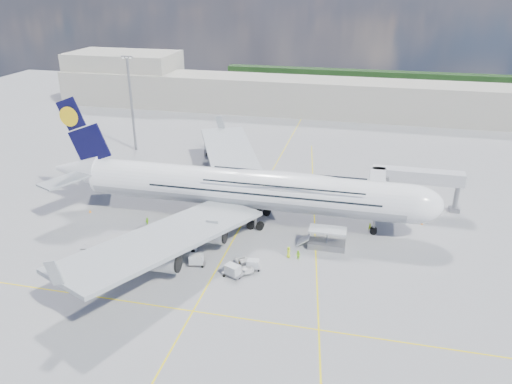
% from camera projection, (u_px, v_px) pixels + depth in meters
% --- Properties ---
extents(ground, '(300.00, 300.00, 0.00)m').
position_uv_depth(ground, '(231.00, 244.00, 89.94)').
color(ground, gray).
rests_on(ground, ground).
extents(taxi_line_main, '(0.25, 220.00, 0.01)m').
position_uv_depth(taxi_line_main, '(231.00, 244.00, 89.93)').
color(taxi_line_main, yellow).
rests_on(taxi_line_main, ground).
extents(taxi_line_cross, '(120.00, 0.25, 0.01)m').
position_uv_depth(taxi_line_cross, '(193.00, 311.00, 72.09)').
color(taxi_line_cross, yellow).
rests_on(taxi_line_cross, ground).
extents(taxi_line_diag, '(14.16, 99.06, 0.01)m').
position_uv_depth(taxi_line_diag, '(315.00, 227.00, 95.94)').
color(taxi_line_diag, yellow).
rests_on(taxi_line_diag, ground).
extents(airliner, '(77.26, 79.15, 23.71)m').
position_uv_depth(airliner, '(245.00, 188.00, 96.06)').
color(airliner, white).
rests_on(airliner, ground).
extents(jet_bridge, '(18.80, 12.10, 8.50)m').
position_uv_depth(jet_bridge, '(402.00, 181.00, 99.67)').
color(jet_bridge, '#B7B7BC').
rests_on(jet_bridge, ground).
extents(cargo_loader, '(8.53, 3.20, 3.67)m').
position_uv_depth(cargo_loader, '(326.00, 241.00, 88.52)').
color(cargo_loader, silver).
rests_on(cargo_loader, ground).
extents(light_mast, '(3.00, 0.70, 25.50)m').
position_uv_depth(light_mast, '(131.00, 103.00, 133.13)').
color(light_mast, gray).
rests_on(light_mast, ground).
extents(terminal, '(180.00, 16.00, 12.00)m').
position_uv_depth(terminal, '(305.00, 96.00, 172.31)').
color(terminal, '#B2AD9E').
rests_on(terminal, ground).
extents(hangar, '(40.00, 22.00, 18.00)m').
position_uv_depth(hangar, '(125.00, 76.00, 190.14)').
color(hangar, '#B2AD9E').
rests_on(hangar, ground).
extents(tree_line, '(160.00, 6.00, 8.00)m').
position_uv_depth(tree_line, '(417.00, 82.00, 204.94)').
color(tree_line, '#193814').
rests_on(tree_line, ground).
extents(dolly_row_a, '(2.79, 1.72, 0.39)m').
position_uv_depth(dolly_row_a, '(145.00, 228.00, 94.93)').
color(dolly_row_a, gray).
rests_on(dolly_row_a, ground).
extents(dolly_row_b, '(3.56, 2.37, 0.48)m').
position_uv_depth(dolly_row_b, '(146.00, 264.00, 83.23)').
color(dolly_row_b, gray).
rests_on(dolly_row_b, ground).
extents(dolly_row_c, '(3.30, 2.10, 1.96)m').
position_uv_depth(dolly_row_c, '(196.00, 260.00, 83.13)').
color(dolly_row_c, gray).
rests_on(dolly_row_c, ground).
extents(dolly_back, '(2.87, 1.91, 0.39)m').
position_uv_depth(dolly_back, '(89.00, 247.00, 88.34)').
color(dolly_back, gray).
rests_on(dolly_back, ground).
extents(dolly_nose_far, '(3.56, 2.82, 1.99)m').
position_uv_depth(dolly_nose_far, '(232.00, 270.00, 80.10)').
color(dolly_nose_far, gray).
rests_on(dolly_nose_far, ground).
extents(dolly_nose_near, '(2.86, 1.73, 1.73)m').
position_uv_depth(dolly_nose_near, '(253.00, 264.00, 82.00)').
color(dolly_nose_near, gray).
rests_on(dolly_nose_near, ground).
extents(baggage_tug, '(3.34, 2.10, 1.94)m').
position_uv_depth(baggage_tug, '(188.00, 246.00, 87.54)').
color(baggage_tug, white).
rests_on(baggage_tug, ground).
extents(catering_truck_inner, '(7.11, 2.82, 4.26)m').
position_uv_depth(catering_truck_inner, '(232.00, 168.00, 119.60)').
color(catering_truck_inner, gray).
rests_on(catering_truck_inner, ground).
extents(catering_truck_outer, '(6.69, 3.51, 3.80)m').
position_uv_depth(catering_truck_outer, '(216.00, 149.00, 133.89)').
color(catering_truck_outer, gray).
rests_on(catering_truck_outer, ground).
extents(service_van, '(4.41, 5.39, 1.37)m').
position_uv_depth(service_van, '(244.00, 265.00, 82.16)').
color(service_van, silver).
rests_on(service_van, ground).
extents(crew_nose, '(0.66, 0.52, 1.60)m').
position_uv_depth(crew_nose, '(370.00, 227.00, 94.44)').
color(crew_nose, '#C6F419').
rests_on(crew_nose, ground).
extents(crew_loader, '(1.10, 1.07, 1.79)m').
position_uv_depth(crew_loader, '(298.00, 255.00, 84.69)').
color(crew_loader, '#AAFF1A').
rests_on(crew_loader, ground).
extents(crew_wing, '(0.57, 1.03, 1.66)m').
position_uv_depth(crew_wing, '(147.00, 221.00, 96.46)').
color(crew_wing, '#A4FF1A').
rests_on(crew_wing, ground).
extents(crew_van, '(0.72, 1.02, 1.98)m').
position_uv_depth(crew_van, '(289.00, 252.00, 85.49)').
color(crew_van, '#E0FF1A').
rests_on(crew_van, ground).
extents(crew_tug, '(1.35, 0.90, 1.95)m').
position_uv_depth(crew_tug, '(169.00, 252.00, 85.45)').
color(crew_tug, '#B9DC17').
rests_on(crew_tug, ground).
extents(cone_nose, '(0.50, 0.50, 0.64)m').
position_uv_depth(cone_nose, '(422.00, 223.00, 97.11)').
color(cone_nose, orange).
rests_on(cone_nose, ground).
extents(cone_wing_left_inner, '(0.42, 0.42, 0.53)m').
position_uv_depth(cone_wing_left_inner, '(208.00, 200.00, 107.10)').
color(cone_wing_left_inner, orange).
rests_on(cone_wing_left_inner, ground).
extents(cone_wing_left_outer, '(0.41, 0.41, 0.53)m').
position_uv_depth(cone_wing_left_outer, '(249.00, 168.00, 124.47)').
color(cone_wing_left_outer, orange).
rests_on(cone_wing_left_outer, ground).
extents(cone_wing_right_inner, '(0.44, 0.44, 0.56)m').
position_uv_depth(cone_wing_right_inner, '(174.00, 228.00, 95.12)').
color(cone_wing_right_inner, orange).
rests_on(cone_wing_right_inner, ground).
extents(cone_wing_right_outer, '(0.50, 0.50, 0.63)m').
position_uv_depth(cone_wing_right_outer, '(107.00, 276.00, 79.86)').
color(cone_wing_right_outer, orange).
rests_on(cone_wing_right_outer, ground).
extents(cone_tail, '(0.49, 0.49, 0.62)m').
position_uv_depth(cone_tail, '(90.00, 211.00, 101.89)').
color(cone_tail, orange).
rests_on(cone_tail, ground).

